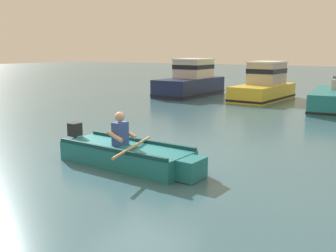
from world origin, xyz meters
The scene contains 4 objects.
ground_plane centered at (0.00, 0.00, 0.00)m, with size 120.00×120.00×0.00m, color #386070.
rowboat_with_person centered at (0.28, -0.95, 0.25)m, with size 3.72×1.96×1.19m.
moored_boat_navy centered at (-4.98, 11.97, 0.77)m, with size 2.28×4.81×2.06m.
moored_boat_yellow centered at (-0.86, 12.26, 0.72)m, with size 2.31×4.65×1.97m.
Camera 1 is at (5.41, -7.76, 2.52)m, focal length 42.30 mm.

